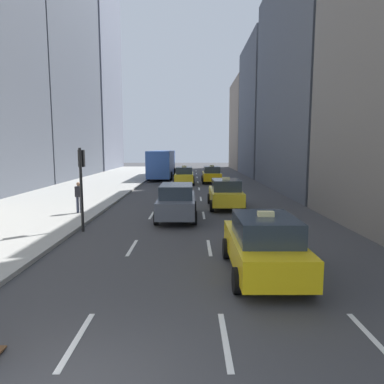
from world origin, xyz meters
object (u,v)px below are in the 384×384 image
Objects in this scene: taxi_second at (263,244)px; pedestrian_far_walking at (79,196)px; taxi_lead at (211,174)px; sedan_silver_behind at (176,201)px; taxi_fourth at (225,193)px; traffic_light_pole at (81,176)px; taxi_third at (184,175)px; city_bus at (162,163)px.

pedestrian_far_walking is at bearing 133.08° from taxi_second.
sedan_silver_behind is at bearing -98.82° from taxi_lead.
taxi_fourth is (0.00, 11.04, 0.00)m from taxi_second.
taxi_third is at bearing 78.50° from traffic_light_pole.
taxi_fourth is 0.91× the size of sedan_silver_behind.
traffic_light_pole is (-3.95, -19.41, 1.53)m from taxi_third.
taxi_second is at bearing -90.00° from taxi_fourth.
taxi_third is at bearing 71.77° from pedestrian_far_walking.
traffic_light_pole is (-1.14, -26.59, 0.62)m from city_bus.
sedan_silver_behind is (-2.80, -3.27, 0.03)m from taxi_fourth.
taxi_third is 0.38× the size of city_bus.
taxi_lead is 3.07m from taxi_third.
city_bus is at bearing 100.03° from taxi_second.
pedestrian_far_walking is at bearing -96.02° from city_bus.
sedan_silver_behind is 1.35× the size of traffic_light_pole.
taxi_third is at bearing 96.50° from taxi_second.
pedestrian_far_walking is at bearing -108.23° from taxi_third.
pedestrian_far_walking is (-8.05, -2.43, 0.19)m from taxi_fourth.
taxi_fourth is at bearing -78.30° from taxi_third.
taxi_second and taxi_third have the same top height.
taxi_fourth is 9.09m from traffic_light_pole.
sedan_silver_behind is 24.15m from city_bus.
taxi_fourth is 1.22× the size of traffic_light_pole.
city_bus reaches higher than taxi_third.
traffic_light_pole reaches higher than sedan_silver_behind.
city_bus is at bearing 105.17° from taxi_fourth.
taxi_second is 2.67× the size of pedestrian_far_walking.
taxi_third is 2.67× the size of pedestrian_far_walking.
taxi_fourth is at bearing -90.00° from taxi_lead.
taxi_second is 11.79m from pedestrian_far_walking.
sedan_silver_behind is (-2.80, -18.05, 0.03)m from taxi_lead.
taxi_third is 1.00× the size of taxi_fourth.
sedan_silver_behind is (-2.80, 7.78, 0.03)m from taxi_second.
taxi_lead and taxi_third have the same top height.
taxi_second is 32.25m from city_bus.
taxi_second reaches higher than sedan_silver_behind.
traffic_light_pole is at bearing -138.89° from taxi_fourth.
sedan_silver_behind is at bearing -90.00° from taxi_third.
taxi_third reaches higher than sedan_silver_behind.
taxi_third is (-2.80, 24.56, 0.00)m from taxi_second.
city_bus is at bearing 96.69° from sedan_silver_behind.
taxi_fourth is 4.30m from sedan_silver_behind.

